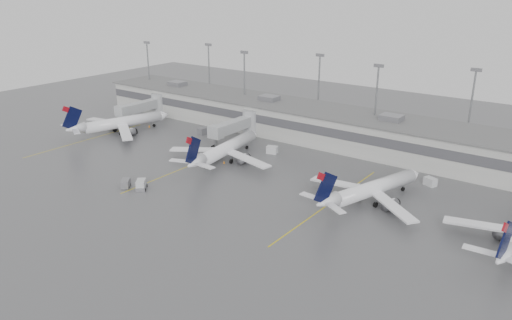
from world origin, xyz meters
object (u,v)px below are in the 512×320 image
Objects in this scene: baggage_tug at (141,186)px; jet_mid_left at (225,149)px; jet_far_left at (119,123)px; jet_mid_right at (370,189)px.

jet_mid_left is at bearing 43.67° from baggage_tug.
jet_far_left reaches higher than jet_mid_right.
jet_far_left is 37.36m from jet_mid_left.
jet_mid_right is at bearing -11.03° from baggage_tug.
jet_mid_left is at bearing 15.61° from jet_far_left.
jet_mid_right is 7.64× the size of baggage_tug.
jet_far_left is 0.99× the size of jet_mid_left.
jet_far_left is 41.33m from baggage_tug.
jet_mid_right reaches higher than baggage_tug.
jet_mid_left reaches higher than baggage_tug.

